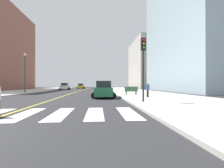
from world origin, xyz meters
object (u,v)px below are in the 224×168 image
car_gray_nearest (102,89)px  street_lamp (25,69)px  car_yellow_fourth (81,86)px  traffic_light_near_corner (143,57)px  car_white_second (65,87)px  pedestrian_waiting_east (148,89)px  park_bench (131,91)px  car_green_third (104,90)px

car_gray_nearest → street_lamp: street_lamp is taller
car_yellow_fourth → traffic_light_near_corner: (10.26, -49.02, 2.86)m
car_white_second → car_yellow_fourth: size_ratio=1.04×
pedestrian_waiting_east → park_bench: bearing=11.3°
car_green_third → traffic_light_near_corner: size_ratio=0.86×
car_green_third → street_lamp: 18.02m
park_bench → pedestrian_waiting_east: (0.95, -4.50, 0.34)m
car_white_second → park_bench: (14.40, -26.35, -0.27)m
car_yellow_fourth → pedestrian_waiting_east: bearing=-72.6°
car_white_second → car_yellow_fourth: (3.26, 13.47, -0.03)m
car_white_second → pedestrian_waiting_east: 34.46m
car_green_third → park_bench: bearing=-138.1°
car_yellow_fourth → pedestrian_waiting_east: car_yellow_fourth is taller
car_yellow_fourth → pedestrian_waiting_east: 45.94m
car_gray_nearest → car_yellow_fourth: car_yellow_fourth is taller
car_white_second → car_gray_nearest: bearing=-67.2°
pedestrian_waiting_east → car_green_third: bearing=74.5°
car_gray_nearest → traffic_light_near_corner: traffic_light_near_corner is taller
car_gray_nearest → car_yellow_fourth: 36.09m
pedestrian_waiting_east → street_lamp: 22.63m
park_bench → street_lamp: street_lamp is taller
car_gray_nearest → park_bench: 5.99m
park_bench → pedestrian_waiting_east: size_ratio=1.15×
traffic_light_near_corner → car_green_third: bearing=-63.1°
pedestrian_waiting_east → car_yellow_fourth: bearing=14.7°
traffic_light_near_corner → park_bench: bearing=-95.5°
car_white_second → street_lamp: (-3.27, -18.41, 3.34)m
car_green_third → pedestrian_waiting_east: bearing=167.7°
car_white_second → street_lamp: 18.99m
car_white_second → traffic_light_near_corner: size_ratio=0.90×
car_yellow_fourth → street_lamp: 32.72m
car_gray_nearest → pedestrian_waiting_east: bearing=120.2°
pedestrian_waiting_east → street_lamp: (-18.61, 12.44, 3.27)m
traffic_light_near_corner → park_bench: (0.88, 9.20, -3.09)m
car_green_third → car_yellow_fourth: bearing=-77.9°
park_bench → pedestrian_waiting_east: bearing=-164.0°
car_gray_nearest → park_bench: bearing=133.2°
car_green_third → park_bench: car_green_third is taller
car_yellow_fourth → park_bench: size_ratio=2.45×
car_green_third → car_yellow_fourth: car_yellow_fourth is taller
car_white_second → park_bench: car_white_second is taller
traffic_light_near_corner → street_lamp: street_lamp is taller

